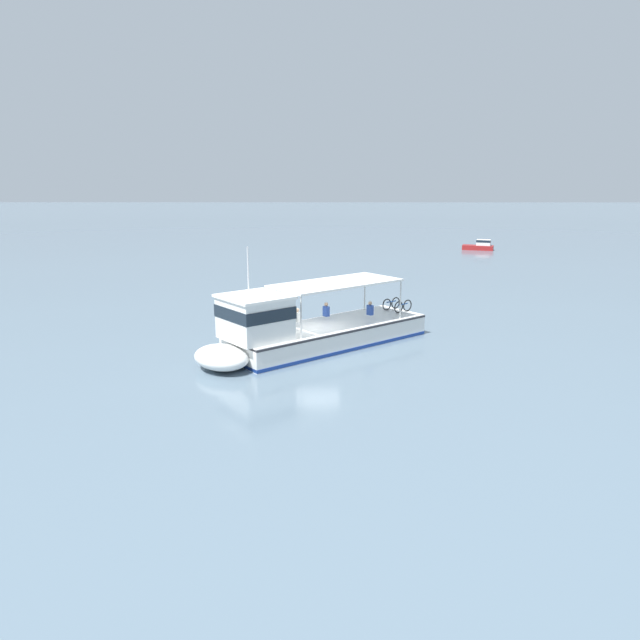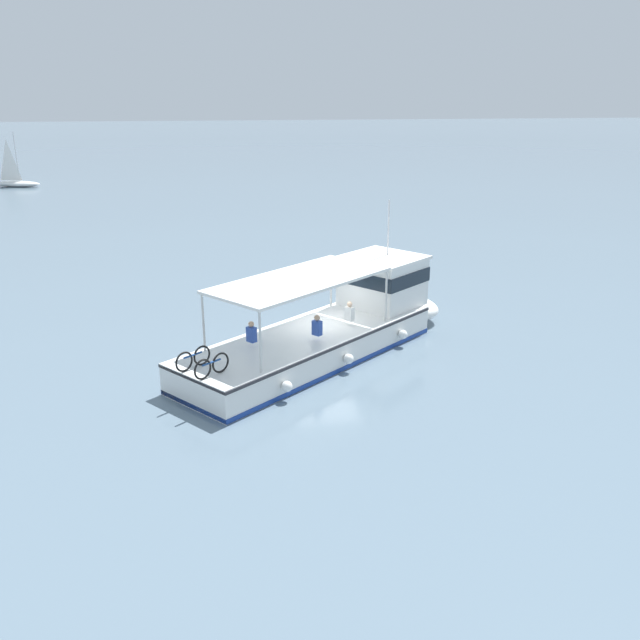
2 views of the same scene
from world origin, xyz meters
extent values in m
plane|color=slate|center=(0.00, 0.00, 0.00)|extent=(400.00, 400.00, 0.00)
cube|color=white|center=(-0.93, 0.75, 0.55)|extent=(9.35, 10.36, 1.10)
ellipsoid|color=white|center=(3.02, -4.03, 0.55)|extent=(3.67, 3.57, 1.01)
cube|color=navy|center=(-0.93, 0.75, 0.10)|extent=(9.38, 10.39, 0.16)
cube|color=#2D2D33|center=(-0.93, 0.75, 1.02)|extent=(9.39, 10.40, 0.10)
cube|color=white|center=(1.87, -2.65, 2.05)|extent=(3.75, 3.74, 1.90)
cube|color=#19232D|center=(1.87, -2.65, 2.38)|extent=(3.83, 3.81, 0.56)
cube|color=white|center=(1.87, -2.65, 3.06)|extent=(3.98, 3.96, 0.12)
cube|color=white|center=(-1.22, 1.09, 3.15)|extent=(6.54, 7.04, 0.10)
cylinder|color=silver|center=(1.90, -0.55, 2.10)|extent=(0.08, 0.08, 2.00)
cylinder|color=silver|center=(-0.20, -2.28, 2.10)|extent=(0.08, 0.08, 2.00)
cylinder|color=silver|center=(-2.24, 4.46, 2.10)|extent=(0.08, 0.08, 2.00)
cylinder|color=silver|center=(-4.34, 2.73, 2.10)|extent=(0.08, 0.08, 2.00)
cylinder|color=silver|center=(2.06, -2.88, 4.22)|extent=(0.06, 0.06, 2.20)
sphere|color=white|center=(-0.14, -3.01, 0.50)|extent=(0.36, 0.36, 0.36)
sphere|color=white|center=(-2.24, -0.46, 0.50)|extent=(0.36, 0.36, 0.36)
sphere|color=white|center=(-4.22, 1.93, 0.50)|extent=(0.36, 0.36, 0.36)
torus|color=black|center=(-3.48, 4.54, 1.43)|extent=(0.47, 0.55, 0.66)
torus|color=black|center=(-3.93, 5.08, 1.43)|extent=(0.47, 0.55, 0.66)
cylinder|color=#1E478C|center=(-3.71, 4.81, 1.55)|extent=(0.49, 0.58, 0.06)
torus|color=black|center=(-4.18, 3.97, 1.43)|extent=(0.47, 0.55, 0.66)
torus|color=black|center=(-4.62, 4.51, 1.43)|extent=(0.47, 0.55, 0.66)
cylinder|color=#1E478C|center=(-4.40, 4.24, 1.55)|extent=(0.49, 0.58, 0.06)
cube|color=#2D4CA5|center=(-2.14, 2.88, 1.56)|extent=(0.39, 0.37, 0.52)
sphere|color=tan|center=(-2.14, 2.88, 1.93)|extent=(0.20, 0.20, 0.20)
cube|color=#2D4CA5|center=(-1.83, 0.59, 1.56)|extent=(0.39, 0.37, 0.52)
sphere|color=tan|center=(-1.83, 0.59, 1.93)|extent=(0.20, 0.20, 0.20)
cube|color=white|center=(-0.47, -0.84, 1.56)|extent=(0.39, 0.37, 0.52)
sphere|color=beige|center=(-0.47, -0.84, 1.93)|extent=(0.20, 0.20, 0.20)
cube|color=maroon|center=(-42.95, 18.84, 0.28)|extent=(2.44, 3.83, 0.56)
cube|color=white|center=(-42.74, 19.43, 0.91)|extent=(1.53, 1.88, 0.70)
cube|color=#19232D|center=(-42.74, 19.43, 1.09)|extent=(1.55, 1.88, 0.28)
camera|label=1|loc=(27.69, 0.60, 8.16)|focal=32.82mm
camera|label=2|loc=(-23.71, 3.92, 9.44)|focal=37.93mm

